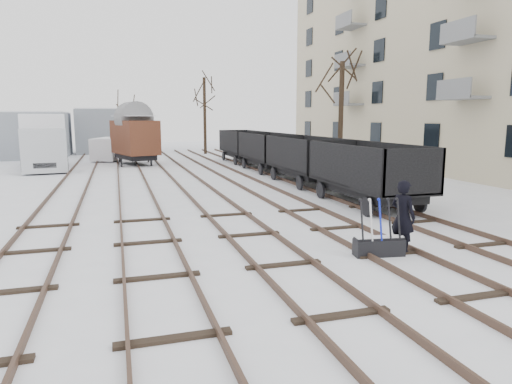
{
  "coord_description": "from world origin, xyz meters",
  "views": [
    {
      "loc": [
        -3.74,
        -9.96,
        3.55
      ],
      "look_at": [
        0.47,
        3.81,
        1.2
      ],
      "focal_mm": 32.0,
      "sensor_mm": 36.0,
      "label": 1
    }
  ],
  "objects_px": {
    "ground_frame": "(379,245)",
    "box_van_wagon": "(135,136)",
    "lorry": "(43,141)",
    "worker": "(403,216)",
    "panel_van": "(109,149)",
    "freight_wagon_a": "(367,182)"
  },
  "relations": [
    {
      "from": "ground_frame",
      "to": "box_van_wagon",
      "type": "xyz_separation_m",
      "value": [
        -5.04,
        26.14,
        1.87
      ]
    },
    {
      "from": "ground_frame",
      "to": "box_van_wagon",
      "type": "relative_size",
      "value": 0.28
    },
    {
      "from": "freight_wagon_a",
      "to": "panel_van",
      "type": "relative_size",
      "value": 1.33
    },
    {
      "from": "freight_wagon_a",
      "to": "panel_van",
      "type": "distance_m",
      "value": 26.11
    },
    {
      "from": "ground_frame",
      "to": "worker",
      "type": "height_order",
      "value": "worker"
    },
    {
      "from": "worker",
      "to": "box_van_wagon",
      "type": "bearing_deg",
      "value": -7.9
    },
    {
      "from": "lorry",
      "to": "panel_van",
      "type": "height_order",
      "value": "lorry"
    },
    {
      "from": "worker",
      "to": "freight_wagon_a",
      "type": "xyz_separation_m",
      "value": [
        2.58,
        6.21,
        -0.01
      ]
    },
    {
      "from": "freight_wagon_a",
      "to": "box_van_wagon",
      "type": "relative_size",
      "value": 1.15
    },
    {
      "from": "lorry",
      "to": "panel_van",
      "type": "bearing_deg",
      "value": 44.07
    },
    {
      "from": "ground_frame",
      "to": "panel_van",
      "type": "height_order",
      "value": "panel_van"
    },
    {
      "from": "box_van_wagon",
      "to": "freight_wagon_a",
      "type": "bearing_deg",
      "value": -83.72
    },
    {
      "from": "lorry",
      "to": "ground_frame",
      "type": "bearing_deg",
      "value": -73.12
    },
    {
      "from": "box_van_wagon",
      "to": "panel_van",
      "type": "bearing_deg",
      "value": 98.91
    },
    {
      "from": "ground_frame",
      "to": "worker",
      "type": "xyz_separation_m",
      "value": [
        0.75,
        0.1,
        0.69
      ]
    },
    {
      "from": "ground_frame",
      "to": "lorry",
      "type": "height_order",
      "value": "lorry"
    },
    {
      "from": "lorry",
      "to": "worker",
      "type": "bearing_deg",
      "value": -71.62
    },
    {
      "from": "freight_wagon_a",
      "to": "lorry",
      "type": "xyz_separation_m",
      "value": [
        -14.6,
        18.62,
        1.0
      ]
    },
    {
      "from": "box_van_wagon",
      "to": "panel_van",
      "type": "xyz_separation_m",
      "value": [
        -1.98,
        4.14,
        -1.17
      ]
    },
    {
      "from": "ground_frame",
      "to": "box_van_wagon",
      "type": "height_order",
      "value": "box_van_wagon"
    },
    {
      "from": "freight_wagon_a",
      "to": "ground_frame",
      "type": "bearing_deg",
      "value": -117.87
    },
    {
      "from": "box_van_wagon",
      "to": "ground_frame",
      "type": "bearing_deg",
      "value": -95.7
    }
  ]
}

